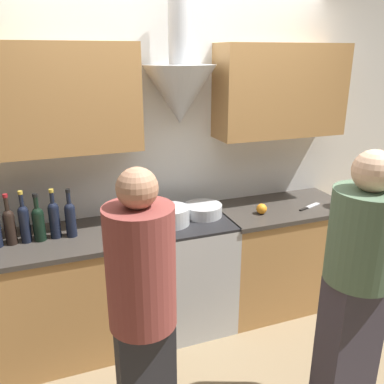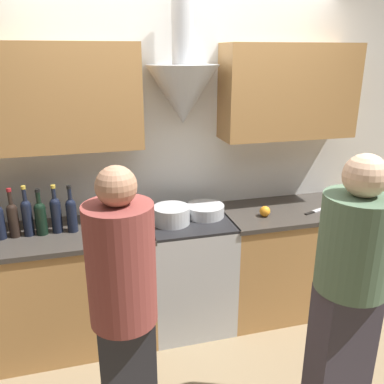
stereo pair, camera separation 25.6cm
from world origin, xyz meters
TOP-DOWN VIEW (x-y plane):
  - ground_plane at (0.00, 0.00)m, footprint 12.00×12.00m
  - wall_back at (-0.04, 0.59)m, footprint 8.40×0.52m
  - counter_left at (-0.95, 0.32)m, footprint 1.30×0.62m
  - counter_right at (0.83, 0.32)m, footprint 1.07×0.62m
  - stove_range at (0.00, 0.33)m, footprint 0.62×0.60m
  - wine_bottle_3 at (-1.21, 0.34)m, footprint 0.07×0.07m
  - wine_bottle_4 at (-1.12, 0.34)m, footprint 0.07×0.07m
  - wine_bottle_5 at (-1.04, 0.33)m, footprint 0.08×0.08m
  - wine_bottle_6 at (-0.94, 0.34)m, footprint 0.07×0.07m
  - wine_bottle_7 at (-0.83, 0.33)m, footprint 0.07×0.07m
  - stock_pot at (-0.14, 0.29)m, footprint 0.27×0.27m
  - mixing_bowl at (0.14, 0.36)m, footprint 0.29×0.29m
  - orange_fruit at (0.58, 0.23)m, footprint 0.08×0.08m
  - saucepan at (1.25, 0.14)m, footprint 0.15×0.15m
  - chefs_knife at (1.01, 0.22)m, footprint 0.24×0.11m
  - person_foreground_left at (-0.59, -0.67)m, footprint 0.33×0.33m
  - person_foreground_right at (0.59, -0.81)m, footprint 0.37×0.37m

SIDE VIEW (x-z plane):
  - ground_plane at x=0.00m, z-range 0.00..0.00m
  - counter_left at x=-0.95m, z-range 0.00..0.90m
  - counter_right at x=0.83m, z-range 0.00..0.90m
  - stove_range at x=0.00m, z-range 0.00..0.90m
  - person_foreground_left at x=-0.59m, z-range 0.08..1.70m
  - person_foreground_right at x=0.59m, z-range 0.08..1.71m
  - chefs_knife at x=1.01m, z-range 0.89..0.91m
  - orange_fruit at x=0.58m, z-range 0.90..0.98m
  - mixing_bowl at x=0.14m, z-range 0.90..0.98m
  - saucepan at x=1.25m, z-range 0.90..1.00m
  - stock_pot at x=-0.14m, z-range 0.90..1.02m
  - wine_bottle_5 at x=-1.04m, z-range 0.86..1.19m
  - wine_bottle_3 at x=-1.21m, z-range 0.86..1.20m
  - wine_bottle_7 at x=-0.83m, z-range 0.86..1.20m
  - wine_bottle_6 at x=-0.94m, z-range 0.87..1.21m
  - wine_bottle_4 at x=-1.12m, z-range 0.86..1.22m
  - wall_back at x=-0.04m, z-range 0.17..2.77m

